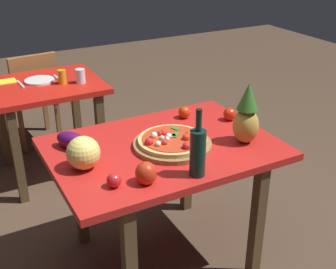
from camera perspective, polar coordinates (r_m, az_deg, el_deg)
ground_plane at (r=2.79m, az=-0.56°, el=-15.43°), size 10.00×10.00×0.00m
display_table at (r=2.40m, az=-0.63°, el=-3.47°), size 1.20×0.85×0.76m
background_table at (r=3.46m, az=-15.54°, el=4.29°), size 0.83×0.71×0.76m
dining_chair at (r=4.05m, az=-17.06°, el=5.09°), size 0.44×0.44×0.85m
pizza_board at (r=2.34m, az=0.58°, el=-1.29°), size 0.42×0.42×0.02m
pizza at (r=2.32m, az=0.56°, el=-0.71°), size 0.37×0.37×0.06m
wine_bottle at (r=2.03m, az=3.83°, el=-2.20°), size 0.08×0.08×0.33m
pineapple_left at (r=2.37m, az=10.13°, el=2.32°), size 0.14×0.14×0.34m
melon at (r=2.15m, az=-10.91°, el=-2.35°), size 0.16×0.16×0.16m
bell_pepper at (r=2.01m, az=-2.86°, el=-5.03°), size 0.10×0.10×0.11m
eggplant at (r=2.36m, az=-12.31°, el=-0.78°), size 0.18×0.22×0.09m
tomato_by_bottle at (r=2.68m, az=2.14°, el=2.90°), size 0.07×0.07×0.07m
tomato_beside_pepper at (r=2.00m, az=-7.00°, el=-5.90°), size 0.07×0.07×0.07m
tomato_at_corner at (r=2.67m, az=7.99°, el=2.63°), size 0.08×0.08×0.08m
drinking_glass_juice at (r=3.36m, az=-13.57°, el=7.27°), size 0.06×0.06×0.10m
drinking_glass_water at (r=3.35m, az=-11.27°, el=7.43°), size 0.07×0.07×0.11m
dinner_plate at (r=3.46m, az=-16.30°, el=6.72°), size 0.22×0.22×0.02m
fork_utensil at (r=3.44m, az=-18.56°, el=6.22°), size 0.03×0.18×0.01m
knife_utensil at (r=3.49m, az=-14.06°, el=7.08°), size 0.03×0.18×0.01m
napkin_folded at (r=3.53m, az=-20.20°, el=6.45°), size 0.14×0.12×0.01m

